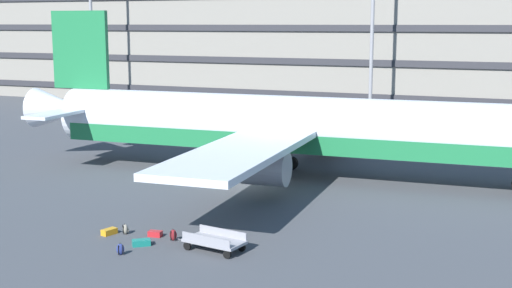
# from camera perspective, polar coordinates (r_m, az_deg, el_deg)

# --- Properties ---
(ground_plane) EXTENTS (600.00, 600.00, 0.00)m
(ground_plane) POSITION_cam_1_polar(r_m,az_deg,el_deg) (42.31, -1.11, -3.27)
(ground_plane) COLOR #424449
(terminal_structure) EXTENTS (133.98, 14.71, 18.20)m
(terminal_structure) POSITION_cam_1_polar(r_m,az_deg,el_deg) (82.00, 10.90, 9.35)
(terminal_structure) COLOR gray
(terminal_structure) RESTS_ON ground_plane
(airliner) EXTENTS (39.72, 32.14, 10.48)m
(airliner) POSITION_cam_1_polar(r_m,az_deg,el_deg) (43.99, 3.53, 1.38)
(airliner) COLOR silver
(airliner) RESTS_ON ground_plane
(light_mast_left) EXTENTS (1.80, 0.50, 20.36)m
(light_mast_left) POSITION_cam_1_polar(r_m,az_deg,el_deg) (68.88, 9.58, 11.60)
(light_mast_left) COLOR gray
(light_mast_left) RESTS_ON ground_plane
(suitcase_laid_flat) EXTENTS (0.55, 0.80, 0.27)m
(suitcase_laid_flat) POSITION_cam_1_polar(r_m,az_deg,el_deg) (33.01, -11.95, -7.05)
(suitcase_laid_flat) COLOR orange
(suitcase_laid_flat) RESTS_ON ground_plane
(suitcase_large) EXTENTS (0.88, 0.83, 0.27)m
(suitcase_large) POSITION_cam_1_polar(r_m,az_deg,el_deg) (31.18, -9.40, -7.99)
(suitcase_large) COLOR #147266
(suitcase_large) RESTS_ON ground_plane
(suitcase_silver) EXTENTS (0.67, 0.44, 0.26)m
(suitcase_silver) POSITION_cam_1_polar(r_m,az_deg,el_deg) (32.36, -8.27, -7.30)
(suitcase_silver) COLOR #B21E23
(suitcase_silver) RESTS_ON ground_plane
(backpack_small) EXTENTS (0.39, 0.37, 0.54)m
(backpack_small) POSITION_cam_1_polar(r_m,az_deg,el_deg) (30.12, -11.08, -8.48)
(backpack_small) COLOR navy
(backpack_small) RESTS_ON ground_plane
(backpack_red) EXTENTS (0.38, 0.36, 0.56)m
(backpack_red) POSITION_cam_1_polar(r_m,az_deg,el_deg) (31.64, -6.81, -7.44)
(backpack_red) COLOR maroon
(backpack_red) RESTS_ON ground_plane
(backpack_purple) EXTENTS (0.40, 0.41, 0.52)m
(backpack_purple) POSITION_cam_1_polar(r_m,az_deg,el_deg) (32.92, -10.64, -6.89)
(backpack_purple) COLOR gray
(backpack_purple) RESTS_ON ground_plane
(baggage_cart) EXTENTS (3.37, 1.73, 0.82)m
(baggage_cart) POSITION_cam_1_polar(r_m,az_deg,el_deg) (30.08, -3.44, -7.96)
(baggage_cart) COLOR gray
(baggage_cart) RESTS_ON ground_plane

